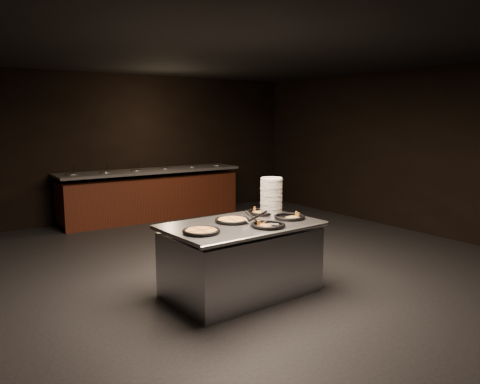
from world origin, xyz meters
The scene contains 11 objects.
room centered at (0.00, 0.00, 1.45)m, with size 7.02×8.02×2.92m.
salad_bar centered at (0.00, 3.56, 0.44)m, with size 3.70×0.83×1.18m.
serving_counter centered at (-0.82, -0.87, 0.40)m, with size 1.81×1.22×0.83m.
plate_stack centered at (-0.20, -0.64, 1.06)m, with size 0.27×0.27×0.45m, color white.
pan_veggie_whole centered at (-1.42, -1.01, 0.85)m, with size 0.40×0.40×0.04m.
pan_cheese_whole centered at (-0.86, -0.75, 0.85)m, with size 0.41×0.41×0.04m.
pan_cheese_slices_a centered at (-0.30, -0.56, 0.85)m, with size 0.37×0.37×0.04m.
pan_cheese_slices_b centered at (-0.67, -1.18, 0.85)m, with size 0.38×0.38×0.04m.
pan_veggie_slices centered at (-0.19, -0.98, 0.85)m, with size 0.37×0.37×0.04m.
server_left centered at (-0.78, -0.95, 0.90)m, with size 0.17×0.29×0.15m.
server_right centered at (-0.70, -1.11, 0.92)m, with size 0.30×0.27×0.18m.
Camera 1 is at (-3.75, -5.18, 2.02)m, focal length 35.00 mm.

